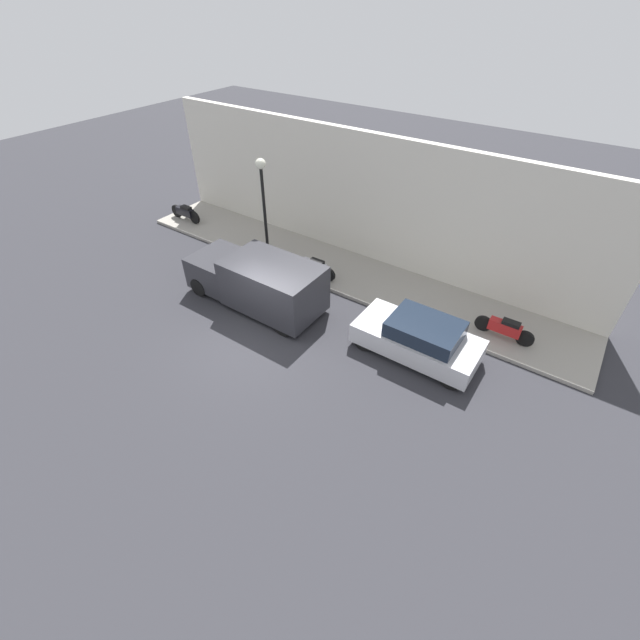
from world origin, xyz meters
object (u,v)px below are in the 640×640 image
object	(u,v)px
parked_car	(419,338)
streetlamp	(263,191)
delivery_van	(256,280)
motorcycle_red	(505,328)
motorcycle_black	(185,212)
scooter_silver	(314,266)

from	to	relation	value
parked_car	streetlamp	bearing A→B (deg)	77.94
delivery_van	parked_car	bearing A→B (deg)	-82.53
motorcycle_red	motorcycle_black	bearing A→B (deg)	90.06
motorcycle_red	motorcycle_black	world-z (taller)	motorcycle_black
parked_car	motorcycle_red	xyz separation A→B (m)	(2.17, -2.04, -0.11)
streetlamp	scooter_silver	bearing A→B (deg)	-86.66
motorcycle_red	streetlamp	bearing A→B (deg)	93.50
scooter_silver	streetlamp	distance (m)	3.42
motorcycle_red	streetlamp	distance (m)	9.84
motorcycle_red	motorcycle_black	xyz separation A→B (m)	(-0.02, 15.13, 0.01)
delivery_van	streetlamp	world-z (taller)	streetlamp
parked_car	scooter_silver	xyz separation A→B (m)	(1.72, 5.20, -0.12)
motorcycle_black	motorcycle_red	bearing A→B (deg)	-89.94
parked_car	streetlamp	xyz separation A→B (m)	(1.59, 7.44, 2.46)
streetlamp	delivery_van	bearing A→B (deg)	-147.56
delivery_van	motorcycle_red	size ratio (longest dim) A/B	2.74
motorcycle_black	streetlamp	world-z (taller)	streetlamp
motorcycle_red	scooter_silver	xyz separation A→B (m)	(-0.45, 7.24, -0.01)
scooter_silver	streetlamp	bearing A→B (deg)	93.34
parked_car	motorcycle_black	xyz separation A→B (m)	(2.15, 13.09, -0.10)
scooter_silver	motorcycle_red	bearing A→B (deg)	-86.45
delivery_van	motorcycle_red	bearing A→B (deg)	-69.72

